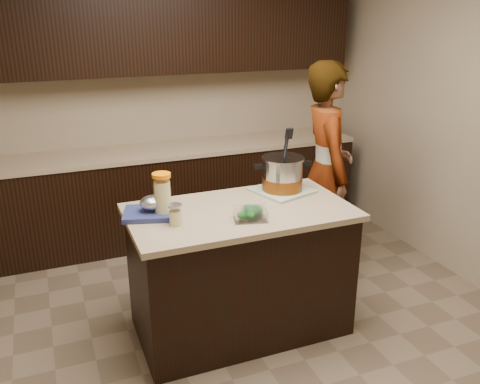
{
  "coord_description": "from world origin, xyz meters",
  "views": [
    {
      "loc": [
        -1.14,
        -2.86,
        2.13
      ],
      "look_at": [
        0.0,
        0.0,
        1.02
      ],
      "focal_mm": 38.0,
      "sensor_mm": 36.0,
      "label": 1
    }
  ],
  "objects_px": {
    "stock_pot": "(282,176)",
    "lemonade_pitcher": "(162,197)",
    "island": "(240,270)",
    "person": "(326,171)"
  },
  "relations": [
    {
      "from": "island",
      "to": "lemonade_pitcher",
      "type": "height_order",
      "value": "lemonade_pitcher"
    },
    {
      "from": "lemonade_pitcher",
      "to": "stock_pot",
      "type": "bearing_deg",
      "value": 8.54
    },
    {
      "from": "stock_pot",
      "to": "lemonade_pitcher",
      "type": "distance_m",
      "value": 0.91
    },
    {
      "from": "stock_pot",
      "to": "lemonade_pitcher",
      "type": "bearing_deg",
      "value": -162.32
    },
    {
      "from": "island",
      "to": "person",
      "type": "distance_m",
      "value": 1.21
    },
    {
      "from": "person",
      "to": "stock_pot",
      "type": "bearing_deg",
      "value": 136.08
    },
    {
      "from": "stock_pot",
      "to": "person",
      "type": "xyz_separation_m",
      "value": [
        0.58,
        0.35,
        -0.14
      ]
    },
    {
      "from": "stock_pot",
      "to": "person",
      "type": "distance_m",
      "value": 0.69
    },
    {
      "from": "island",
      "to": "lemonade_pitcher",
      "type": "relative_size",
      "value": 5.19
    },
    {
      "from": "island",
      "to": "lemonade_pitcher",
      "type": "bearing_deg",
      "value": 172.44
    }
  ]
}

